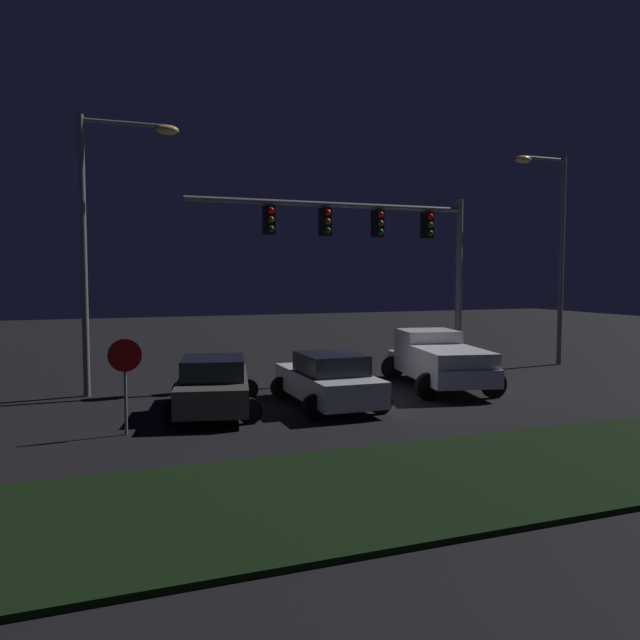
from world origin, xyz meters
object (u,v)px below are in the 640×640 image
Objects in this scene: car_sedan at (328,380)px; traffic_signal_gantry at (379,237)px; car_sedan_far at (213,385)px; street_lamp_right at (553,235)px; pickup_truck at (437,357)px; street_lamp_left at (104,221)px; stop_sign at (125,368)px.

traffic_signal_gantry is (3.50, 3.95, 4.29)m from car_sedan.
car_sedan_far is 8.72m from traffic_signal_gantry.
traffic_signal_gantry is 1.22× the size of street_lamp_right.
pickup_truck is at bearing -69.43° from car_sedan.
street_lamp_right is (7.05, 2.77, 4.30)m from pickup_truck.
stop_sign is at bearing -88.32° from street_lamp_left.
street_lamp_left is at bearing 91.68° from stop_sign.
car_sedan is 6.80m from traffic_signal_gantry.
pickup_truck is at bearing -158.55° from street_lamp_right.
traffic_signal_gantry is at bearing -177.05° from street_lamp_right.
traffic_signal_gantry reaches higher than pickup_truck.
stop_sign is (0.16, -5.36, -3.76)m from street_lamp_left.
street_lamp_left is at bearing 179.56° from traffic_signal_gantry.
traffic_signal_gantry is (-1.01, 2.35, 4.03)m from pickup_truck.
car_sedan_far is 6.40m from street_lamp_left.
street_lamp_left is at bearing -178.86° from street_lamp_right.
stop_sign is (-2.37, -1.68, 0.82)m from car_sedan_far.
street_lamp_left reaches higher than car_sedan_far.
traffic_signal_gantry is 4.63× the size of stop_sign.
car_sedan_far is at bearing -55.47° from street_lamp_left.
pickup_truck is at bearing -67.35° from car_sedan_far.
car_sedan is 0.53× the size of street_lamp_left.
stop_sign is (-10.07, -2.93, 0.56)m from pickup_truck.
street_lamp_left is 3.78× the size of stop_sign.
traffic_signal_gantry is (6.68, 3.61, 4.29)m from car_sedan_far.
traffic_signal_gantry reaches higher than car_sedan_far.
car_sedan_far is at bearing -151.63° from traffic_signal_gantry.
pickup_truck is 4.78m from traffic_signal_gantry.
pickup_truck is 7.80m from car_sedan_far.
street_lamp_right reaches higher than pickup_truck.
street_lamp_right is at bearing -56.49° from pickup_truck.
traffic_signal_gantry is at bearing 35.30° from pickup_truck.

